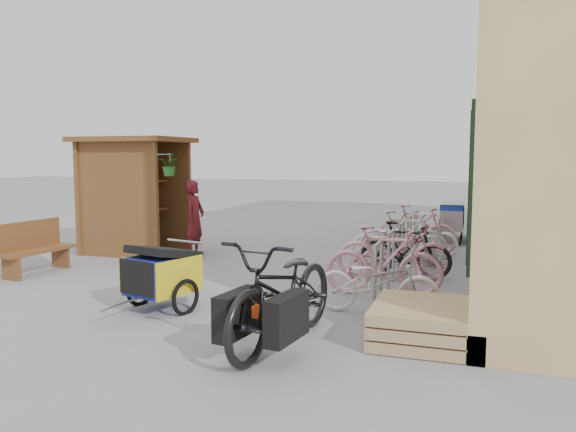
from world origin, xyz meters
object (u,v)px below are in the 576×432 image
(shopping_carts, at_px, (453,217))
(bike_3, at_px, (405,249))
(bike_1, at_px, (384,261))
(bike_2, at_px, (394,250))
(bike_0, at_px, (377,282))
(bike_6, at_px, (421,236))
(person_kiosk, at_px, (194,219))
(bike_4, at_px, (398,241))
(bike_5, at_px, (403,236))
(bike_7, at_px, (416,229))
(cargo_bike, at_px, (284,292))
(pallet_stack, at_px, (420,322))
(kiosk, at_px, (130,179))
(bench, at_px, (33,247))
(child_trailer, at_px, (162,272))

(shopping_carts, xyz_separation_m, bike_3, (-0.57, -4.58, -0.09))
(bike_1, xyz_separation_m, bike_3, (0.13, 1.36, -0.04))
(shopping_carts, height_order, bike_2, bike_2)
(bike_0, bearing_deg, bike_6, -3.98)
(bike_0, relative_size, bike_2, 0.86)
(person_kiosk, xyz_separation_m, bike_4, (3.92, 0.52, -0.32))
(bike_4, bearing_deg, bike_5, -17.50)
(bike_7, bearing_deg, cargo_bike, -177.35)
(bike_0, bearing_deg, pallet_stack, -147.81)
(kiosk, xyz_separation_m, bike_6, (5.76, 1.61, -1.15))
(bike_0, xyz_separation_m, bike_1, (-0.07, 1.01, 0.09))
(bench, height_order, bike_7, bike_7)
(person_kiosk, bearing_deg, bike_2, -100.34)
(bike_6, xyz_separation_m, bike_7, (-0.12, 0.27, 0.10))
(pallet_stack, height_order, cargo_bike, cargo_bike)
(shopping_carts, bearing_deg, bike_5, -103.24)
(kiosk, xyz_separation_m, bike_4, (5.46, 0.39, -1.10))
(pallet_stack, distance_m, bike_1, 2.07)
(child_trailer, bearing_deg, pallet_stack, 11.00)
(shopping_carts, relative_size, bike_2, 0.97)
(pallet_stack, distance_m, bike_0, 1.12)
(kiosk, xyz_separation_m, bench, (-0.40, -2.33, -1.09))
(pallet_stack, relative_size, child_trailer, 0.77)
(person_kiosk, height_order, bike_7, person_kiosk)
(child_trailer, xyz_separation_m, bike_2, (2.62, 2.85, -0.01))
(bike_0, bearing_deg, bike_3, -4.00)
(bike_2, distance_m, bike_4, 1.20)
(bike_0, bearing_deg, bench, 81.44)
(bike_1, distance_m, bike_5, 2.69)
(shopping_carts, distance_m, bike_1, 5.99)
(cargo_bike, height_order, bike_1, cargo_bike)
(kiosk, relative_size, bike_4, 1.44)
(shopping_carts, height_order, bike_0, shopping_carts)
(person_kiosk, bearing_deg, bike_4, -83.25)
(person_kiosk, xyz_separation_m, bike_3, (4.17, -0.46, -0.31))
(bike_0, distance_m, bike_2, 2.17)
(kiosk, bearing_deg, cargo_bike, -42.37)
(kiosk, height_order, bike_7, kiosk)
(child_trailer, relative_size, bike_7, 0.92)
(bike_4, xyz_separation_m, bike_5, (0.05, 0.35, 0.04))
(bench, relative_size, bike_1, 0.86)
(child_trailer, distance_m, bike_0, 2.80)
(kiosk, bearing_deg, bike_0, -27.69)
(cargo_bike, relative_size, bike_7, 1.38)
(bike_1, bearing_deg, child_trailer, 115.27)
(kiosk, xyz_separation_m, bike_7, (5.64, 1.88, -1.05))
(bike_5, height_order, bike_6, bike_5)
(bench, distance_m, bike_4, 6.46)
(bike_3, bearing_deg, bike_4, 21.23)
(pallet_stack, xyz_separation_m, bench, (-6.67, 1.54, 0.25))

